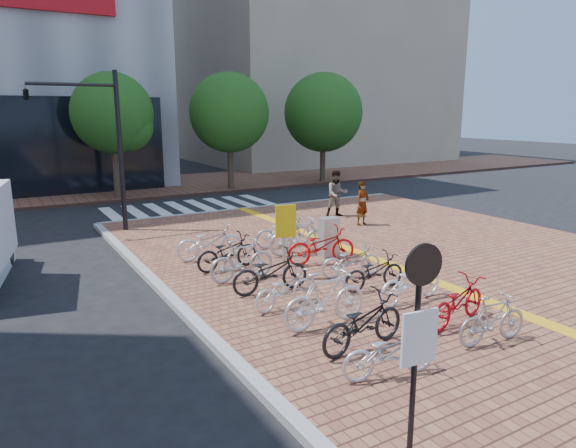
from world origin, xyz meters
TOP-DOWN VIEW (x-y plane):
  - ground at (0.00, 0.00)m, footprint 120.00×120.00m
  - kerb_north at (3.00, 12.00)m, footprint 14.00×0.25m
  - far_sidewalk at (0.00, 21.00)m, footprint 70.00×8.00m
  - building_beige at (18.00, 32.00)m, footprint 20.00×18.00m
  - crosswalk at (0.50, 14.00)m, footprint 7.50×4.00m
  - street_trees at (5.04, 17.45)m, footprint 16.20×4.60m
  - bike_0 at (-2.13, -2.33)m, footprint 1.71×0.89m
  - bike_1 at (-1.87, -1.33)m, footprint 1.96×0.86m
  - bike_2 at (-1.90, -0.20)m, footprint 1.92×0.57m
  - bike_3 at (-2.09, 1.09)m, footprint 1.67×0.85m
  - bike_4 at (-1.90, 2.07)m, footprint 1.93×0.80m
  - bike_5 at (-2.09, 3.19)m, footprint 1.77×0.55m
  - bike_6 at (-2.04, 4.22)m, footprint 1.85×0.79m
  - bike_7 at (-2.08, 5.37)m, footprint 1.97×0.80m
  - bike_8 at (0.30, -2.35)m, footprint 1.58×0.62m
  - bike_9 at (0.46, -1.40)m, footprint 1.86×0.96m
  - bike_10 at (0.50, -0.04)m, footprint 1.88×0.77m
  - bike_11 at (0.32, 1.00)m, footprint 1.68×0.65m
  - bike_12 at (0.44, 2.05)m, footprint 1.70×0.87m
  - bike_13 at (0.41, 3.37)m, footprint 2.07×1.07m
  - bike_14 at (0.36, 4.47)m, footprint 1.93×0.78m
  - bike_15 at (0.39, 5.47)m, footprint 1.88×0.84m
  - pedestrian_a at (4.49, 6.72)m, footprint 0.66×0.50m
  - pedestrian_b at (4.60, 8.50)m, footprint 1.07×0.95m
  - utility_box at (1.02, 3.91)m, footprint 0.54×0.41m
  - yellow_sign at (-1.11, 2.76)m, footprint 0.50×0.20m
  - notice_sign at (-3.16, -3.94)m, footprint 0.50×0.14m
  - traffic_light_pole at (-4.57, 10.38)m, footprint 2.95×1.14m

SIDE VIEW (x-z plane):
  - ground at x=0.00m, z-range 0.00..0.00m
  - crosswalk at x=0.50m, z-range 0.00..0.01m
  - far_sidewalk at x=0.00m, z-range 0.00..0.15m
  - kerb_north at x=3.00m, z-range 0.00..0.15m
  - bike_3 at x=-2.09m, z-range 0.15..0.99m
  - bike_12 at x=0.44m, z-range 0.15..1.00m
  - bike_0 at x=-2.13m, z-range 0.15..1.01m
  - bike_11 at x=0.32m, z-range 0.15..1.02m
  - bike_8 at x=0.30m, z-range 0.15..1.07m
  - bike_9 at x=0.46m, z-range 0.15..1.08m
  - bike_6 at x=-2.04m, z-range 0.15..1.09m
  - bike_15 at x=0.39m, z-range 0.15..1.11m
  - bike_10 at x=0.50m, z-range 0.15..1.12m
  - bike_4 at x=-1.90m, z-range 0.15..1.14m
  - bike_1 at x=-1.87m, z-range 0.15..1.15m
  - bike_7 at x=-2.08m, z-range 0.15..1.16m
  - bike_13 at x=0.41m, z-range 0.15..1.18m
  - bike_5 at x=-2.09m, z-range 0.15..1.21m
  - bike_14 at x=0.36m, z-range 0.15..1.28m
  - utility_box at x=1.02m, z-range 0.15..1.30m
  - bike_2 at x=-1.90m, z-range 0.15..1.30m
  - pedestrian_a at x=4.49m, z-range 0.15..1.78m
  - pedestrian_b at x=4.60m, z-range 0.15..1.99m
  - yellow_sign at x=-1.11m, z-range 0.52..2.41m
  - notice_sign at x=-3.16m, z-range 0.50..3.22m
  - traffic_light_pole at x=-4.57m, z-range 1.20..6.69m
  - street_trees at x=5.04m, z-range 0.92..7.27m
  - building_beige at x=18.00m, z-range 0.00..18.00m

